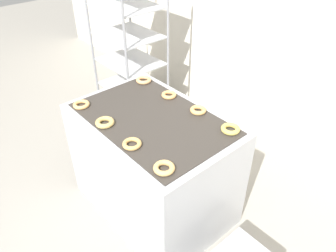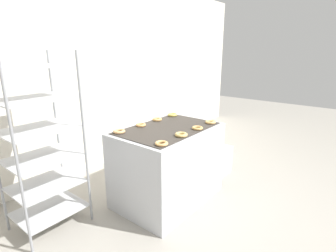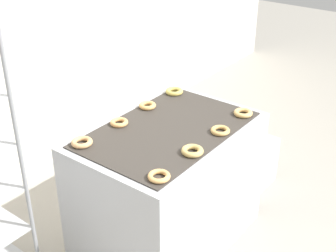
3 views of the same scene
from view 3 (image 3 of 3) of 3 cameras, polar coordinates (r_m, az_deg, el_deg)
name	(u,v)px [view 3 (image 3 of 3)]	position (r m, az deg, el deg)	size (l,w,h in m)	color
wall_back	(13,13)	(3.79, -18.37, 12.92)	(8.00, 0.05, 2.80)	silver
fryer_machine	(168,187)	(3.20, 0.01, -7.40)	(1.21, 0.82, 0.89)	#B7BABF
glaze_bin	(249,161)	(3.99, 9.80, -4.21)	(0.37, 0.37, 0.40)	#B7BABF
donut_near_left	(159,176)	(2.49, -1.10, -6.15)	(0.12, 0.12, 0.03)	#EBAF65
donut_near_midleft	(192,151)	(2.70, 2.99, -3.04)	(0.13, 0.13, 0.03)	tan
donut_near_midright	(220,131)	(2.93, 6.39, -0.56)	(0.12, 0.12, 0.03)	tan
donut_near_right	(243,113)	(3.17, 9.15, 1.59)	(0.13, 0.13, 0.03)	#E1B167
donut_far_left	(82,142)	(2.83, -10.45, -1.96)	(0.13, 0.13, 0.03)	#E2A86C
donut_far_midleft	(119,122)	(3.03, -5.97, 0.44)	(0.12, 0.12, 0.03)	#ECA861
donut_far_midright	(147,105)	(3.24, -2.52, 2.52)	(0.12, 0.12, 0.03)	#E8AF63
donut_far_right	(174,91)	(3.45, 0.77, 4.26)	(0.13, 0.13, 0.03)	#D5BF59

